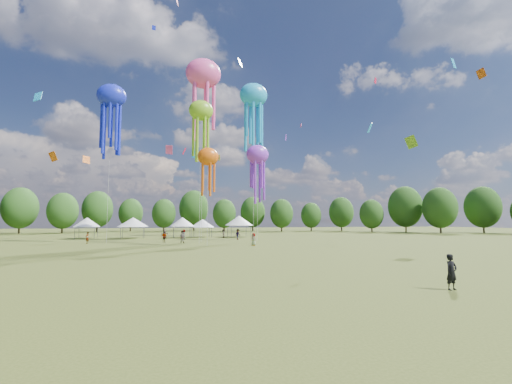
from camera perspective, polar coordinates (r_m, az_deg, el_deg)
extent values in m
plane|color=#384416|center=(17.85, 2.88, -15.28)|extent=(300.00, 300.00, 0.00)
imported|color=black|center=(19.20, 29.51, -11.39)|extent=(0.66, 0.47, 1.68)
imported|color=gray|center=(52.14, -12.05, -7.24)|extent=(1.13, 1.07, 1.84)
imported|color=gray|center=(62.35, -11.78, -6.87)|extent=(0.59, 0.88, 1.75)
imported|color=gray|center=(67.56, -5.46, -6.84)|extent=(0.88, 0.97, 1.61)
imported|color=gray|center=(61.12, -3.01, -6.96)|extent=(1.36, 1.26, 1.83)
imported|color=gray|center=(54.75, -14.91, -7.18)|extent=(1.03, 0.69, 1.62)
imported|color=gray|center=(64.49, -14.79, -6.76)|extent=(1.65, 0.97, 1.70)
imported|color=gray|center=(55.98, -26.03, -6.79)|extent=(0.55, 0.69, 1.65)
imported|color=gray|center=(46.37, -0.41, -7.79)|extent=(0.92, 0.94, 1.63)
cylinder|color=#47474C|center=(71.37, -27.68, -6.03)|extent=(0.08, 0.08, 2.04)
cylinder|color=#47474C|center=(74.58, -27.14, -5.97)|extent=(0.08, 0.08, 2.04)
cylinder|color=#47474C|center=(70.75, -25.07, -6.14)|extent=(0.08, 0.08, 2.04)
cylinder|color=#47474C|center=(73.99, -24.64, -6.08)|extent=(0.08, 0.08, 2.04)
cube|color=silver|center=(72.63, -26.10, -5.21)|extent=(3.68, 3.68, 0.10)
cone|color=silver|center=(72.62, -26.08, -4.48)|extent=(4.79, 4.79, 1.75)
cylinder|color=#47474C|center=(67.85, -21.43, -6.33)|extent=(0.08, 0.08, 2.06)
cylinder|color=#47474C|center=(71.78, -21.09, -6.24)|extent=(0.08, 0.08, 2.06)
cylinder|color=#47474C|center=(67.55, -18.07, -6.43)|extent=(0.08, 0.08, 2.06)
cylinder|color=#47474C|center=(71.49, -17.92, -6.33)|extent=(0.08, 0.08, 2.06)
cube|color=silver|center=(69.61, -19.60, -5.45)|extent=(4.35, 4.35, 0.10)
cone|color=silver|center=(69.60, -19.58, -4.68)|extent=(5.66, 5.66, 1.76)
cylinder|color=#47474C|center=(67.73, -13.37, -6.52)|extent=(0.08, 0.08, 2.09)
cylinder|color=#47474C|center=(70.98, -13.46, -6.43)|extent=(0.08, 0.08, 2.09)
cylinder|color=#47474C|center=(67.92, -10.61, -6.56)|extent=(0.08, 0.08, 2.09)
cylinder|color=#47474C|center=(71.16, -10.83, -6.48)|extent=(0.08, 0.08, 2.09)
cube|color=silver|center=(69.40, -12.05, -5.60)|extent=(3.65, 3.65, 0.10)
cone|color=silver|center=(69.40, -12.04, -4.82)|extent=(4.75, 4.75, 1.79)
cylinder|color=#47474C|center=(68.77, -10.03, -6.63)|extent=(0.08, 0.08, 1.88)
cylinder|color=#47474C|center=(72.00, -10.27, -6.54)|extent=(0.08, 0.08, 1.88)
cylinder|color=#47474C|center=(69.14, -7.33, -6.66)|extent=(0.08, 0.08, 1.88)
cylinder|color=#47474C|center=(72.36, -7.69, -6.57)|extent=(0.08, 0.08, 1.88)
cube|color=silver|center=(70.52, -8.82, -5.80)|extent=(3.65, 3.65, 0.10)
cone|color=silver|center=(70.51, -8.81, -5.10)|extent=(4.74, 4.74, 1.61)
cylinder|color=#47474C|center=(68.32, -4.08, -6.54)|extent=(0.08, 0.08, 2.27)
cylinder|color=#47474C|center=(72.19, -4.70, -6.45)|extent=(0.08, 0.08, 2.27)
cylinder|color=#47474C|center=(69.20, -0.86, -6.53)|extent=(0.08, 0.08, 2.27)
cylinder|color=#47474C|center=(73.02, -1.64, -6.44)|extent=(0.08, 0.08, 2.27)
cube|color=silver|center=(70.63, -2.81, -5.53)|extent=(4.34, 4.34, 0.10)
cone|color=silver|center=(70.62, -2.81, -4.70)|extent=(5.64, 5.64, 1.95)
ellipsoid|color=#81BF1F|center=(51.68, -9.04, 13.11)|extent=(3.49, 2.45, 2.97)
cylinder|color=beige|center=(49.59, -9.19, 2.56)|extent=(0.03, 0.03, 19.08)
ellipsoid|color=#FF4BA2|center=(60.15, -8.66, 18.71)|extent=(5.74, 4.02, 4.88)
cylinder|color=beige|center=(56.14, -8.83, 5.88)|extent=(0.03, 0.03, 27.18)
ellipsoid|color=#9131DB|center=(58.18, 0.24, 6.19)|extent=(3.79, 2.65, 3.22)
cylinder|color=beige|center=(57.25, 0.25, -0.86)|extent=(0.03, 0.03, 14.32)
ellipsoid|color=#1623CD|center=(58.66, -22.69, 14.38)|extent=(4.28, 3.00, 3.64)
cylinder|color=beige|center=(56.09, -23.05, 3.61)|extent=(0.03, 0.03, 22.14)
ellipsoid|color=#E1590E|center=(47.00, -7.90, 5.79)|extent=(2.85, 2.00, 2.42)
cylinder|color=beige|center=(46.29, -7.98, -1.43)|extent=(0.03, 0.03, 11.84)
ellipsoid|color=#1BA3E7|center=(75.25, -0.40, 15.66)|extent=(5.91, 4.14, 5.02)
cylinder|color=beige|center=(71.44, -0.41, 4.49)|extent=(0.03, 0.03, 29.53)
cube|color=#1BA3E7|center=(87.11, -9.95, 6.10)|extent=(1.66, 0.79, 1.90)
cube|color=#FF4BA2|center=(81.91, 7.41, 10.84)|extent=(0.17, 0.87, 1.00)
cube|color=red|center=(68.91, -11.72, 6.61)|extent=(0.84, 1.28, 1.36)
cube|color=#E1590E|center=(53.04, 33.10, 16.02)|extent=(0.52, 1.10, 1.38)
cube|color=#1623CD|center=(80.25, -16.47, 24.51)|extent=(0.76, 0.14, 0.97)
cube|color=#1BA3E7|center=(60.13, 29.76, 17.92)|extent=(1.33, 0.72, 1.61)
cube|color=#E1590E|center=(87.76, -26.15, 4.80)|extent=(1.61, 1.76, 2.05)
cube|color=#81BF1F|center=(70.73, -2.63, 20.49)|extent=(1.26, 1.48, 1.70)
cube|color=#1BA3E7|center=(81.86, 18.24, 9.98)|extent=(1.48, 2.12, 2.29)
cube|color=#9131DB|center=(90.69, 4.93, 8.94)|extent=(0.72, 1.46, 1.79)
cube|color=red|center=(52.83, 19.05, 16.97)|extent=(0.62, 0.40, 0.82)
cube|color=#E1590E|center=(81.82, -30.42, 5.07)|extent=(1.98, 1.03, 2.18)
cube|color=yellow|center=(66.27, -6.08, 5.63)|extent=(0.22, 0.91, 1.17)
cube|color=#81BF1F|center=(53.13, 24.19, 7.52)|extent=(1.44, 1.12, 2.01)
cube|color=#1BA3E7|center=(48.83, -32.26, 13.16)|extent=(0.94, 0.98, 1.37)
cube|color=#FF4BA2|center=(73.48, -14.12, 6.76)|extent=(1.43, 1.17, 1.85)
cylinder|color=#38281C|center=(108.08, -34.45, -4.77)|extent=(0.44, 0.44, 3.41)
ellipsoid|color=#244818|center=(108.12, -34.32, -2.17)|extent=(8.53, 8.53, 10.66)
cylinder|color=#38281C|center=(104.77, -29.30, -5.11)|extent=(0.44, 0.44, 3.07)
ellipsoid|color=#244818|center=(104.79, -29.20, -2.70)|extent=(7.66, 7.66, 9.58)
cylinder|color=#38281C|center=(111.49, -24.71, -5.13)|extent=(0.44, 0.44, 3.43)
ellipsoid|color=#244818|center=(111.53, -24.63, -2.60)|extent=(8.58, 8.58, 10.73)
cylinder|color=#38281C|center=(116.02, -19.98, -5.37)|extent=(0.44, 0.44, 2.95)
ellipsoid|color=#244818|center=(116.03, -19.92, -3.28)|extent=(7.37, 7.37, 9.21)
cylinder|color=#38281C|center=(111.75, -14.97, -5.54)|extent=(0.44, 0.44, 2.89)
ellipsoid|color=#244818|center=(111.76, -14.92, -3.41)|extent=(7.23, 7.23, 9.04)
cylinder|color=#38281C|center=(116.63, -10.23, -5.36)|extent=(0.44, 0.44, 3.84)
ellipsoid|color=#244818|center=(116.70, -10.19, -2.65)|extent=(9.60, 9.60, 11.99)
cylinder|color=#38281C|center=(106.77, -5.26, -5.74)|extent=(0.44, 0.44, 2.84)
ellipsoid|color=#244818|center=(106.78, -5.24, -3.55)|extent=(7.11, 7.11, 8.89)
cylinder|color=#38281C|center=(111.40, -0.53, -5.64)|extent=(0.44, 0.44, 3.16)
ellipsoid|color=#244818|center=(111.43, -0.53, -3.30)|extent=(7.91, 7.91, 9.88)
cylinder|color=#38281C|center=(108.20, 4.25, -5.73)|extent=(0.44, 0.44, 2.88)
ellipsoid|color=#244818|center=(108.21, 4.24, -3.53)|extent=(7.21, 7.21, 9.01)
cylinder|color=#38281C|center=(114.06, 9.08, -5.69)|extent=(0.44, 0.44, 2.63)
ellipsoid|color=#244818|center=(114.06, 9.05, -3.79)|extent=(6.57, 6.57, 8.22)
cylinder|color=#38281C|center=(114.96, 13.91, -5.48)|extent=(0.44, 0.44, 3.13)
ellipsoid|color=#244818|center=(114.99, 13.86, -3.24)|extent=(7.81, 7.81, 9.77)
cylinder|color=#38281C|center=(106.42, 18.53, -5.55)|extent=(0.44, 0.44, 2.72)
ellipsoid|color=#244818|center=(106.43, 18.48, -3.45)|extent=(6.80, 6.80, 8.50)
cylinder|color=#38281C|center=(109.59, 23.44, -5.09)|extent=(0.44, 0.44, 3.81)
ellipsoid|color=#244818|center=(109.66, 23.35, -2.23)|extent=(9.52, 9.52, 11.90)
cylinder|color=#38281C|center=(105.06, 28.11, -5.04)|extent=(0.44, 0.44, 3.51)
ellipsoid|color=#244818|center=(105.11, 28.00, -2.29)|extent=(8.78, 8.78, 10.97)
cylinder|color=#38281C|center=(113.21, 33.38, -4.72)|extent=(0.44, 0.44, 3.64)
ellipsoid|color=#244818|center=(113.26, 33.26, -2.08)|extent=(9.10, 9.10, 11.37)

